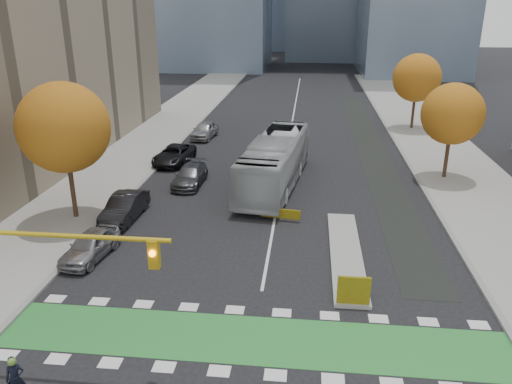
% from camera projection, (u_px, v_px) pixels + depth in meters
% --- Properties ---
extents(ground, '(300.00, 300.00, 0.00)m').
position_uv_depth(ground, '(248.00, 366.00, 17.93)').
color(ground, black).
rests_on(ground, ground).
extents(sidewalk_west, '(7.00, 120.00, 0.15)m').
position_uv_depth(sidewalk_west, '(104.00, 174.00, 37.86)').
color(sidewalk_west, gray).
rests_on(sidewalk_west, ground).
extents(sidewalk_east, '(7.00, 120.00, 0.15)m').
position_uv_depth(sidewalk_east, '(472.00, 187.00, 35.16)').
color(sidewalk_east, gray).
rests_on(sidewalk_east, ground).
extents(curb_west, '(0.30, 120.00, 0.16)m').
position_uv_depth(curb_west, '(149.00, 176.00, 37.51)').
color(curb_west, gray).
rests_on(curb_west, ground).
extents(curb_east, '(0.30, 120.00, 0.16)m').
position_uv_depth(curb_east, '(422.00, 186.00, 35.51)').
color(curb_east, gray).
rests_on(curb_east, ground).
extents(bike_crossing, '(20.00, 3.00, 0.01)m').
position_uv_depth(bike_crossing, '(253.00, 339.00, 19.32)').
color(bike_crossing, '#2A8032').
rests_on(bike_crossing, ground).
extents(centre_line, '(0.15, 70.00, 0.01)m').
position_uv_depth(centre_line, '(292.00, 122.00, 55.15)').
color(centre_line, silver).
rests_on(centre_line, ground).
extents(bike_lane_paint, '(2.50, 50.00, 0.01)m').
position_uv_depth(bike_lane_paint, '(371.00, 148.00, 45.09)').
color(bike_lane_paint, black).
rests_on(bike_lane_paint, ground).
extents(median_island, '(1.60, 10.00, 0.16)m').
position_uv_depth(median_island, '(346.00, 253.00, 25.88)').
color(median_island, gray).
rests_on(median_island, ground).
extents(hazard_board, '(1.40, 0.12, 1.30)m').
position_uv_depth(hazard_board, '(354.00, 290.00, 21.16)').
color(hazard_board, yellow).
rests_on(hazard_board, median_island).
extents(tree_west, '(5.20, 5.20, 8.22)m').
position_uv_depth(tree_west, '(64.00, 128.00, 28.32)').
color(tree_west, '#332114').
rests_on(tree_west, ground).
extents(tree_east_near, '(4.40, 4.40, 7.08)m').
position_uv_depth(tree_east_near, '(453.00, 114.00, 35.49)').
color(tree_east_near, '#332114').
rests_on(tree_east_near, ground).
extents(tree_east_far, '(4.80, 4.80, 7.65)m').
position_uv_depth(tree_east_far, '(417.00, 78.00, 50.19)').
color(tree_east_far, '#332114').
rests_on(tree_east_far, ground).
extents(traffic_signal_west, '(8.53, 0.56, 5.20)m').
position_uv_depth(traffic_signal_west, '(13.00, 262.00, 16.82)').
color(traffic_signal_west, '#BF9914').
rests_on(traffic_signal_west, ground).
extents(bus, '(4.64, 13.18, 3.59)m').
position_uv_depth(bus, '(275.00, 161.00, 35.16)').
color(bus, '#ACB0B4').
rests_on(bus, ground).
extents(parked_car_a, '(2.16, 4.25, 1.39)m').
position_uv_depth(parked_car_a, '(90.00, 246.00, 25.33)').
color(parked_car_a, gray).
rests_on(parked_car_a, ground).
extents(parked_car_b, '(1.79, 4.63, 1.50)m').
position_uv_depth(parked_car_b, '(125.00, 207.00, 29.96)').
color(parked_car_b, black).
rests_on(parked_car_b, ground).
extents(parked_car_c, '(2.02, 4.73, 1.36)m').
position_uv_depth(parked_car_c, '(190.00, 176.00, 35.74)').
color(parked_car_c, '#444549').
rests_on(parked_car_c, ground).
extents(parked_car_d, '(2.92, 5.36, 1.43)m').
position_uv_depth(parked_car_d, '(174.00, 155.00, 40.63)').
color(parked_car_d, black).
rests_on(parked_car_d, ground).
extents(parked_car_e, '(2.37, 4.78, 1.57)m').
position_uv_depth(parked_car_e, '(205.00, 130.00, 48.25)').
color(parked_car_e, '#A1A1A6').
rests_on(parked_car_e, ground).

